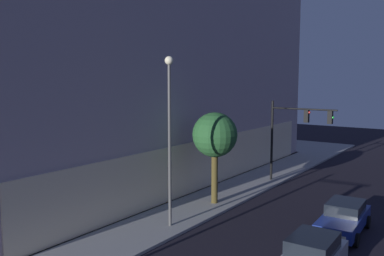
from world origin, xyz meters
TOP-DOWN VIEW (x-y plane):
  - modern_building at (14.26, 23.62)m, footprint 34.80×29.98m
  - traffic_light_far_corner at (18.70, 4.12)m, footprint 0.33×4.89m
  - street_lamp_sidewalk at (6.36, 6.07)m, footprint 0.44×0.44m
  - sidewalk_tree at (11.11, 6.31)m, footprint 2.75×2.75m
  - car_blue at (10.95, -1.54)m, footprint 4.81×2.20m

SIDE VIEW (x-z plane):
  - car_blue at x=10.95m, z-range 0.02..1.57m
  - sidewalk_tree at x=11.11m, z-range 1.53..7.17m
  - traffic_light_far_corner at x=18.70m, z-range 1.37..7.41m
  - street_lamp_sidewalk at x=6.36m, z-range 1.20..9.97m
  - modern_building at x=14.26m, z-range -0.08..21.95m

